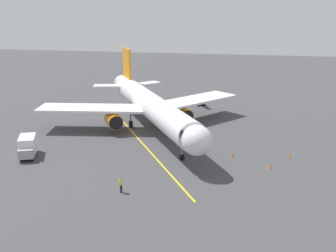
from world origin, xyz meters
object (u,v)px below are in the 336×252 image
at_px(box_truck_portside, 27,147).
at_px(airplane, 151,106).
at_px(ground_crew_marshaller, 121,185).
at_px(safety_cone_nose_right, 289,156).
at_px(belt_loader_near_nose, 200,101).
at_px(safety_cone_nose_left, 271,167).
at_px(safety_cone_wing_port, 233,155).

bearing_deg(box_truck_portside, airplane, -131.52).
relative_size(ground_crew_marshaller, safety_cone_nose_right, 3.11).
xyz_separation_m(airplane, box_truck_portside, (13.06, 14.75, -2.62)).
bearing_deg(ground_crew_marshaller, box_truck_portside, -27.58).
distance_m(belt_loader_near_nose, safety_cone_nose_left, 34.06).
distance_m(airplane, ground_crew_marshaller, 23.08).
distance_m(airplane, safety_cone_nose_left, 22.50).
bearing_deg(safety_cone_nose_left, safety_cone_wing_port, -34.57).
distance_m(airplane, safety_cone_wing_port, 16.79).
relative_size(ground_crew_marshaller, safety_cone_nose_left, 3.11).
height_order(safety_cone_nose_right, safety_cone_wing_port, same).
bearing_deg(safety_cone_nose_left, belt_loader_near_nose, -68.21).
height_order(belt_loader_near_nose, box_truck_portside, box_truck_portside).
xyz_separation_m(airplane, safety_cone_nose_left, (-18.15, 12.78, -3.73)).
distance_m(airplane, belt_loader_near_nose, 19.91).
distance_m(belt_loader_near_nose, box_truck_portside, 38.38).
bearing_deg(ground_crew_marshaller, safety_cone_nose_left, -147.84).
bearing_deg(ground_crew_marshaller, airplane, -84.28).
bearing_deg(box_truck_portside, safety_cone_nose_right, -169.46).
bearing_deg(belt_loader_near_nose, airplane, 73.72).
height_order(belt_loader_near_nose, safety_cone_nose_left, belt_loader_near_nose).
distance_m(belt_loader_near_nose, safety_cone_wing_port, 29.39).
relative_size(safety_cone_nose_left, safety_cone_nose_right, 1.00).
distance_m(belt_loader_near_nose, safety_cone_nose_right, 31.24).
bearing_deg(safety_cone_nose_right, box_truck_portside, 10.54).
height_order(ground_crew_marshaller, safety_cone_nose_left, ground_crew_marshaller).
bearing_deg(box_truck_portside, safety_cone_nose_left, -176.39).
xyz_separation_m(ground_crew_marshaller, safety_cone_nose_right, (-18.37, -14.28, -0.61)).
relative_size(belt_loader_near_nose, box_truck_portside, 0.95).
xyz_separation_m(box_truck_portside, safety_cone_nose_left, (-31.20, -1.97, -1.11)).
relative_size(belt_loader_near_nose, safety_cone_wing_port, 8.59).
height_order(box_truck_portside, safety_cone_nose_right, box_truck_portside).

